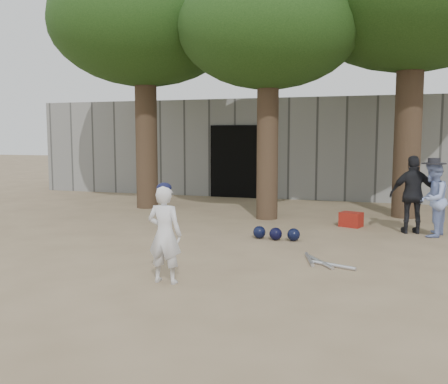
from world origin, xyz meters
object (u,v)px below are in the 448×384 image
(spectator_blue, at_px, (432,199))
(red_bag, at_px, (351,219))
(spectator_dark, at_px, (413,195))
(boy_player, at_px, (165,234))

(spectator_blue, xyz_separation_m, red_bag, (-1.49, 0.59, -0.55))
(red_bag, bearing_deg, spectator_dark, -17.66)
(spectator_dark, relative_size, red_bag, 3.58)
(boy_player, bearing_deg, spectator_dark, -124.18)
(spectator_dark, bearing_deg, boy_player, 42.88)
(spectator_blue, relative_size, spectator_dark, 0.93)
(spectator_blue, bearing_deg, red_bag, -94.15)
(spectator_blue, bearing_deg, boy_player, -22.23)
(boy_player, distance_m, spectator_dark, 5.47)
(boy_player, xyz_separation_m, spectator_blue, (3.50, 4.24, 0.07))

